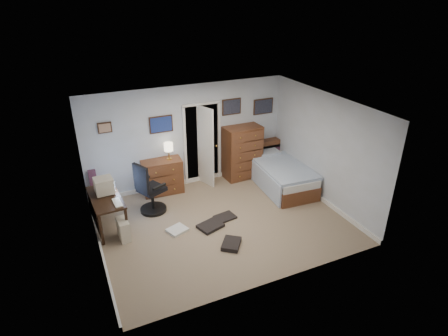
% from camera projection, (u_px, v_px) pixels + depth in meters
% --- Properties ---
extents(floor, '(5.00, 4.00, 0.02)m').
position_uv_depth(floor, '(222.00, 222.00, 7.95)').
color(floor, gray).
rests_on(floor, ground).
extents(computer_desk, '(0.64, 1.25, 0.70)m').
position_uv_depth(computer_desk, '(102.00, 205.00, 7.53)').
color(computer_desk, '#301C10').
rests_on(computer_desk, floor).
extents(crt_monitor, '(0.38, 0.36, 0.34)m').
position_uv_depth(crt_monitor, '(104.00, 186.00, 7.55)').
color(crt_monitor, beige).
rests_on(crt_monitor, computer_desk).
extents(keyboard, '(0.16, 0.38, 0.02)m').
position_uv_depth(keyboard, '(117.00, 203.00, 7.27)').
color(keyboard, beige).
rests_on(keyboard, computer_desk).
extents(pc_tower, '(0.22, 0.41, 0.42)m').
position_uv_depth(pc_tower, '(124.00, 229.00, 7.33)').
color(pc_tower, beige).
rests_on(pc_tower, floor).
extents(office_chair, '(0.77, 0.77, 1.20)m').
position_uv_depth(office_chair, '(150.00, 194.00, 8.11)').
color(office_chair, black).
rests_on(office_chair, floor).
extents(media_stack, '(0.16, 0.16, 0.82)m').
position_uv_depth(media_stack, '(94.00, 186.00, 8.52)').
color(media_stack, maroon).
rests_on(media_stack, floor).
extents(low_dresser, '(0.97, 0.53, 0.84)m').
position_uv_depth(low_dresser, '(162.00, 176.00, 8.94)').
color(low_dresser, brown).
rests_on(low_dresser, floor).
extents(table_lamp, '(0.22, 0.22, 0.41)m').
position_uv_depth(table_lamp, '(169.00, 147.00, 8.70)').
color(table_lamp, gold).
rests_on(table_lamp, low_dresser).
extents(doorway, '(0.96, 1.12, 2.05)m').
position_uv_depth(doorway, '(198.00, 140.00, 9.51)').
color(doorway, black).
rests_on(doorway, floor).
extents(tall_dresser, '(0.96, 0.60, 1.37)m').
position_uv_depth(tall_dresser, '(242.00, 152.00, 9.59)').
color(tall_dresser, brown).
rests_on(tall_dresser, floor).
extents(headboard_bookcase, '(0.94, 0.25, 0.84)m').
position_uv_depth(headboard_bookcase, '(269.00, 153.00, 10.12)').
color(headboard_bookcase, brown).
rests_on(headboard_bookcase, floor).
extents(bed, '(1.19, 2.06, 0.66)m').
position_uv_depth(bed, '(281.00, 175.00, 9.26)').
color(bed, brown).
rests_on(bed, floor).
extents(wall_posters, '(4.38, 0.04, 0.60)m').
position_uv_depth(wall_posters, '(210.00, 114.00, 9.03)').
color(wall_posters, '#331E11').
rests_on(wall_posters, floor).
extents(floor_clutter, '(1.56, 1.39, 0.09)m').
position_uv_depth(floor_clutter, '(213.00, 231.00, 7.60)').
color(floor_clutter, black).
rests_on(floor_clutter, floor).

